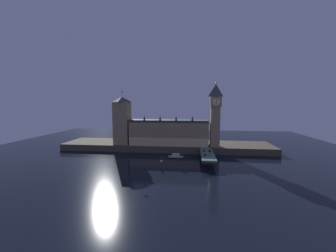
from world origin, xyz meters
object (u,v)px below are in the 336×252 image
at_px(car_northbound_lead, 204,150).
at_px(pedestrian_near_rail, 202,154).
at_px(car_southbound_trail, 210,151).
at_px(street_lamp_near, 202,152).
at_px(clock_tower, 215,113).
at_px(street_lamp_far, 200,145).
at_px(pedestrian_far_rail, 201,149).
at_px(pedestrian_mid_walk, 214,153).
at_px(car_northbound_trail, 205,155).
at_px(victoria_tower, 122,120).
at_px(boat_upstream, 176,156).

relative_size(car_northbound_lead, pedestrian_near_rail, 2.27).
bearing_deg(car_northbound_lead, car_southbound_trail, -14.60).
bearing_deg(street_lamp_near, clock_tower, 72.21).
bearing_deg(car_southbound_trail, street_lamp_far, 133.97).
distance_m(pedestrian_far_rail, street_lamp_far, 4.99).
height_order(pedestrian_near_rail, pedestrian_mid_walk, same).
bearing_deg(street_lamp_near, car_northbound_trail, 65.79).
bearing_deg(victoria_tower, pedestrian_near_rail, -26.99).
bearing_deg(car_northbound_trail, car_southbound_trail, 71.47).
distance_m(clock_tower, street_lamp_far, 36.19).
xyz_separation_m(pedestrian_near_rail, pedestrian_mid_walk, (9.96, 4.91, -0.00)).
bearing_deg(car_southbound_trail, boat_upstream, 178.92).
height_order(victoria_tower, street_lamp_far, victoria_tower).
height_order(pedestrian_mid_walk, boat_upstream, pedestrian_mid_walk).
relative_size(car_northbound_trail, car_southbound_trail, 0.96).
bearing_deg(car_northbound_lead, clock_tower, 62.97).
distance_m(car_southbound_trail, pedestrian_near_rail, 15.56).
height_order(clock_tower, boat_upstream, clock_tower).
relative_size(victoria_tower, street_lamp_near, 8.07).
height_order(victoria_tower, pedestrian_mid_walk, victoria_tower).
distance_m(car_southbound_trail, street_lamp_near, 22.97).
height_order(car_northbound_lead, pedestrian_far_rail, pedestrian_far_rail).
distance_m(pedestrian_near_rail, street_lamp_far, 22.02).
bearing_deg(car_southbound_trail, car_northbound_lead, 165.40).
height_order(victoria_tower, pedestrian_near_rail, victoria_tower).
relative_size(pedestrian_mid_walk, boat_upstream, 0.11).
xyz_separation_m(clock_tower, street_lamp_far, (-14.63, -16.16, -28.90)).
bearing_deg(pedestrian_near_rail, victoria_tower, 153.01).
height_order(pedestrian_mid_walk, pedestrian_far_rail, pedestrian_mid_walk).
relative_size(car_northbound_lead, pedestrian_mid_walk, 2.27).
distance_m(clock_tower, boat_upstream, 58.06).
distance_m(car_southbound_trail, pedestrian_far_rail, 8.61).
xyz_separation_m(car_northbound_lead, pedestrian_near_rail, (-2.49, -14.94, 0.28)).
distance_m(clock_tower, victoria_tower, 95.78).
relative_size(pedestrian_mid_walk, pedestrian_far_rail, 1.08).
height_order(car_northbound_lead, pedestrian_near_rail, pedestrian_near_rail).
bearing_deg(pedestrian_mid_walk, street_lamp_far, 121.52).
xyz_separation_m(pedestrian_near_rail, street_lamp_far, (-0.40, 21.80, 3.05)).
xyz_separation_m(car_northbound_lead, car_northbound_trail, (0.00, -16.15, 0.02)).
relative_size(street_lamp_far, boat_upstream, 0.42).
xyz_separation_m(car_southbound_trail, street_lamp_near, (-7.87, -21.28, 3.55)).
xyz_separation_m(victoria_tower, boat_upstream, (58.75, -27.11, -29.89)).
relative_size(car_southbound_trail, boat_upstream, 0.27).
bearing_deg(pedestrian_far_rail, street_lamp_far, 95.89).
height_order(victoria_tower, boat_upstream, victoria_tower).
xyz_separation_m(street_lamp_near, street_lamp_far, (0.00, 29.44, -0.33)).
xyz_separation_m(victoria_tower, pedestrian_near_rail, (81.12, -41.32, -23.53)).
bearing_deg(street_lamp_far, pedestrian_near_rail, -88.95).
bearing_deg(pedestrian_mid_walk, pedestrian_near_rail, -153.78).
distance_m(car_northbound_trail, street_lamp_far, 23.43).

